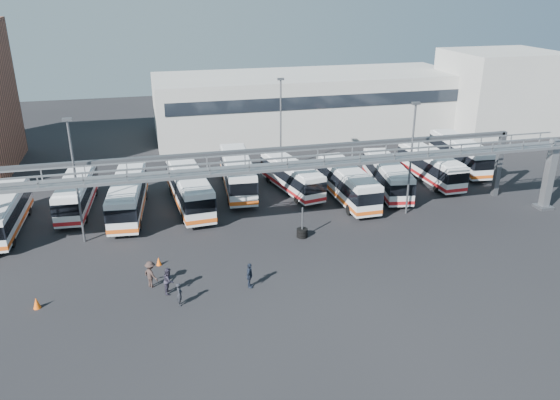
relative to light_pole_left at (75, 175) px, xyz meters
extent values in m
plane|color=black|center=(16.00, -8.00, -5.73)|extent=(140.00, 140.00, 0.00)
cube|color=gray|center=(41.00, -3.00, -2.43)|extent=(0.70, 0.70, 6.60)
cube|color=#4C4F54|center=(41.00, -3.00, -5.60)|extent=(1.40, 1.40, 0.25)
cube|color=gray|center=(16.00, -3.00, 0.37)|extent=(50.00, 1.80, 0.22)
cube|color=gray|center=(16.00, -3.85, 1.32)|extent=(50.00, 0.10, 0.10)
cube|color=gray|center=(16.00, -2.15, 1.32)|extent=(50.00, 0.10, 0.10)
cube|color=#4C4F54|center=(16.00, 1.00, 0.57)|extent=(45.00, 0.50, 0.35)
cube|color=#9E9E99|center=(28.00, 30.00, -1.73)|extent=(42.00, 14.00, 8.00)
cube|color=#B2B2AD|center=(54.00, 24.00, -0.23)|extent=(14.00, 12.00, 11.00)
cylinder|color=#4C4F54|center=(0.00, 0.00, -0.73)|extent=(0.18, 0.18, 10.00)
cube|color=#4C4F54|center=(0.00, 0.00, 4.37)|extent=(0.70, 0.35, 0.22)
cylinder|color=#4C4F54|center=(28.00, -1.00, -0.73)|extent=(0.18, 0.18, 10.00)
cube|color=#4C4F54|center=(28.00, -1.00, 4.37)|extent=(0.70, 0.35, 0.22)
cylinder|color=#4C4F54|center=(20.00, 14.00, -0.73)|extent=(0.18, 0.18, 10.00)
cube|color=#4C4F54|center=(20.00, 14.00, 4.37)|extent=(0.70, 0.35, 0.22)
cube|color=silver|center=(-6.44, 3.69, -4.00)|extent=(2.59, 10.44, 2.60)
cube|color=black|center=(-6.44, 3.69, -3.70)|extent=(2.65, 10.51, 1.04)
cube|color=#D55014|center=(-6.44, 3.69, -4.92)|extent=(2.64, 10.50, 0.33)
cube|color=silver|center=(-6.44, 3.69, -2.63)|extent=(2.33, 9.40, 0.15)
cylinder|color=black|center=(-5.45, 0.34, -5.25)|extent=(0.30, 0.95, 0.95)
cylinder|color=black|center=(-7.43, 7.03, -5.25)|extent=(0.30, 0.95, 0.95)
cylinder|color=black|center=(-5.31, 6.99, -5.25)|extent=(0.30, 0.95, 0.95)
cube|color=silver|center=(-1.02, 7.27, -4.00)|extent=(3.10, 10.53, 2.60)
cube|color=black|center=(-1.02, 7.27, -3.70)|extent=(3.16, 10.59, 1.04)
cube|color=#A11317|center=(-1.02, 7.27, -4.92)|extent=(3.15, 10.58, 0.33)
cube|color=silver|center=(-1.02, 7.27, -2.63)|extent=(2.79, 9.48, 0.15)
cylinder|color=black|center=(-2.32, 4.03, -5.26)|extent=(0.35, 0.96, 0.94)
cylinder|color=black|center=(-0.20, 3.88, -5.26)|extent=(0.35, 0.96, 0.94)
cylinder|color=black|center=(-1.84, 10.67, -5.26)|extent=(0.35, 0.96, 0.94)
cylinder|color=black|center=(0.27, 10.51, -5.26)|extent=(0.35, 0.96, 0.94)
cube|color=silver|center=(3.55, 4.85, -3.89)|extent=(3.53, 11.25, 2.77)
cube|color=black|center=(3.55, 4.85, -3.56)|extent=(3.60, 11.32, 1.11)
cube|color=#D55014|center=(3.55, 4.85, -4.87)|extent=(3.59, 11.31, 0.35)
cube|color=silver|center=(3.55, 4.85, -2.43)|extent=(3.18, 10.13, 0.16)
cylinder|color=black|center=(2.09, 1.43, -5.22)|extent=(0.39, 1.03, 1.01)
cylinder|color=black|center=(4.36, 1.21, -5.22)|extent=(0.39, 1.03, 1.01)
cylinder|color=black|center=(2.75, 8.48, -5.22)|extent=(0.39, 1.03, 1.01)
cylinder|color=black|center=(5.02, 8.27, -5.22)|extent=(0.39, 1.03, 1.01)
cube|color=silver|center=(9.04, 5.36, -3.82)|extent=(3.51, 11.64, 2.87)
cube|color=black|center=(9.04, 5.36, -3.49)|extent=(3.57, 11.71, 1.15)
cube|color=#D55014|center=(9.04, 5.36, -4.84)|extent=(3.56, 11.70, 0.37)
cube|color=silver|center=(9.04, 5.36, -2.31)|extent=(3.16, 10.48, 0.17)
cylinder|color=black|center=(8.15, 1.60, -5.21)|extent=(0.39, 1.06, 1.04)
cylinder|color=black|center=(10.51, 1.79, -5.21)|extent=(0.39, 1.06, 1.04)
cylinder|color=black|center=(7.57, 8.92, -5.21)|extent=(0.39, 1.06, 1.04)
cylinder|color=black|center=(9.93, 9.11, -5.21)|extent=(0.39, 1.06, 1.04)
cube|color=silver|center=(14.14, 8.53, -3.82)|extent=(3.45, 11.64, 2.87)
cube|color=black|center=(14.14, 8.53, -3.48)|extent=(3.51, 11.70, 1.15)
cube|color=#D55014|center=(14.14, 8.53, -4.84)|extent=(3.50, 11.69, 0.37)
cube|color=silver|center=(14.14, 8.53, -2.31)|extent=(3.10, 10.47, 0.17)
cylinder|color=black|center=(12.69, 4.95, -5.21)|extent=(0.39, 1.06, 1.04)
cylinder|color=black|center=(15.05, 4.78, -5.21)|extent=(0.39, 1.06, 1.04)
cylinder|color=black|center=(13.23, 12.27, -5.21)|extent=(0.39, 1.06, 1.04)
cylinder|color=black|center=(15.59, 12.10, -5.21)|extent=(0.39, 1.06, 1.04)
cube|color=silver|center=(19.35, 7.03, -4.08)|extent=(4.22, 10.18, 2.48)
cube|color=black|center=(19.35, 7.03, -3.79)|extent=(4.29, 10.25, 0.99)
cube|color=#A11317|center=(19.35, 7.03, -4.96)|extent=(4.28, 10.24, 0.32)
cube|color=silver|center=(19.35, 7.03, -2.77)|extent=(3.80, 9.16, 0.14)
cylinder|color=black|center=(19.01, 3.72, -5.28)|extent=(0.45, 0.94, 0.90)
cylinder|color=black|center=(20.98, 4.13, -5.28)|extent=(0.45, 0.94, 0.90)
cylinder|color=black|center=(17.72, 9.94, -5.28)|extent=(0.45, 0.94, 0.90)
cylinder|color=black|center=(19.70, 10.35, -5.28)|extent=(0.45, 0.94, 0.90)
cube|color=silver|center=(23.85, 3.40, -3.94)|extent=(2.69, 10.85, 2.70)
cube|color=black|center=(23.85, 3.40, -3.62)|extent=(2.75, 10.91, 1.08)
cube|color=#D55014|center=(23.85, 3.40, -4.89)|extent=(2.74, 10.90, 0.34)
cube|color=silver|center=(23.85, 3.40, -2.51)|extent=(2.42, 9.77, 0.16)
cylinder|color=black|center=(22.82, -0.08, -5.24)|extent=(0.32, 0.99, 0.98)
cylinder|color=black|center=(25.03, -0.03, -5.24)|extent=(0.32, 0.99, 0.98)
cylinder|color=black|center=(22.67, 6.83, -5.24)|extent=(0.32, 0.99, 0.98)
cylinder|color=black|center=(24.88, 6.88, -5.24)|extent=(0.32, 0.99, 0.98)
cube|color=silver|center=(28.57, 4.65, -4.00)|extent=(3.93, 10.66, 2.61)
cube|color=black|center=(28.57, 4.65, -3.69)|extent=(3.99, 10.73, 1.04)
cube|color=#A11317|center=(28.57, 4.65, -4.92)|extent=(3.98, 10.72, 0.33)
cube|color=silver|center=(28.57, 4.65, -2.62)|extent=(3.53, 9.60, 0.15)
cylinder|color=black|center=(27.01, 1.52, -5.25)|extent=(0.42, 0.98, 0.95)
cylinder|color=black|center=(29.11, 1.19, -5.25)|extent=(0.42, 0.98, 0.95)
cylinder|color=black|center=(28.02, 8.11, -5.25)|extent=(0.42, 0.98, 0.95)
cylinder|color=black|center=(30.13, 7.79, -5.25)|extent=(0.42, 0.98, 0.95)
cube|color=silver|center=(34.34, 6.40, -4.02)|extent=(2.60, 10.34, 2.57)
cube|color=black|center=(34.34, 6.40, -3.72)|extent=(2.66, 10.40, 1.03)
cube|color=#A11317|center=(34.34, 6.40, -4.93)|extent=(2.65, 10.39, 0.33)
cube|color=silver|center=(34.34, 6.40, -2.66)|extent=(2.34, 9.30, 0.15)
cylinder|color=black|center=(33.38, 3.08, -5.26)|extent=(0.30, 0.94, 0.93)
cylinder|color=black|center=(35.47, 3.14, -5.26)|extent=(0.30, 0.94, 0.93)
cylinder|color=black|center=(33.21, 9.66, -5.26)|extent=(0.30, 0.94, 0.93)
cylinder|color=black|center=(35.31, 9.71, -5.26)|extent=(0.30, 0.94, 0.93)
cube|color=silver|center=(39.65, 9.44, -3.91)|extent=(3.35, 11.11, 2.74)
cube|color=black|center=(39.65, 9.44, -3.59)|extent=(3.41, 11.17, 1.09)
cube|color=#D55014|center=(39.65, 9.44, -4.88)|extent=(3.40, 11.16, 0.35)
cube|color=silver|center=(39.65, 9.44, -2.46)|extent=(3.01, 10.00, 0.16)
cylinder|color=black|center=(38.25, 6.03, -5.23)|extent=(0.38, 1.02, 1.00)
cylinder|color=black|center=(40.49, 5.86, -5.23)|extent=(0.38, 1.02, 1.00)
cylinder|color=black|center=(38.81, 13.02, -5.23)|extent=(0.38, 1.02, 1.00)
cylinder|color=black|center=(41.05, 12.84, -5.23)|extent=(0.38, 1.02, 1.00)
imported|color=black|center=(6.78, -11.40, -4.93)|extent=(0.42, 0.61, 1.60)
imported|color=#262331|center=(6.21, -9.67, -4.80)|extent=(0.92, 1.06, 1.86)
imported|color=#322521|center=(5.06, -8.59, -4.76)|extent=(1.32, 1.43, 1.93)
imported|color=#1B2332|center=(11.62, -10.31, -4.82)|extent=(0.84, 1.15, 1.81)
cone|color=#F0570D|center=(-2.21, -9.52, -5.34)|extent=(0.61, 0.61, 0.77)
cone|color=#F0570D|center=(5.68, -5.53, -5.41)|extent=(0.50, 0.50, 0.63)
cylinder|color=black|center=(17.39, -3.50, -5.60)|extent=(0.92, 0.92, 0.22)
cylinder|color=black|center=(17.39, -3.50, -5.35)|extent=(0.92, 0.92, 0.22)
cylinder|color=black|center=(17.39, -3.50, -5.11)|extent=(0.92, 0.92, 0.22)
cylinder|color=#4C4F54|center=(17.39, -3.50, -4.41)|extent=(0.13, 0.13, 2.63)
camera|label=1|loc=(5.62, -42.61, 13.80)|focal=35.00mm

